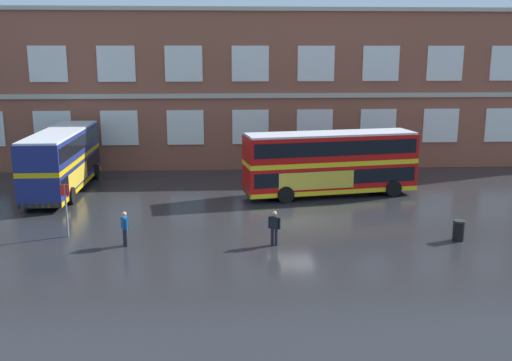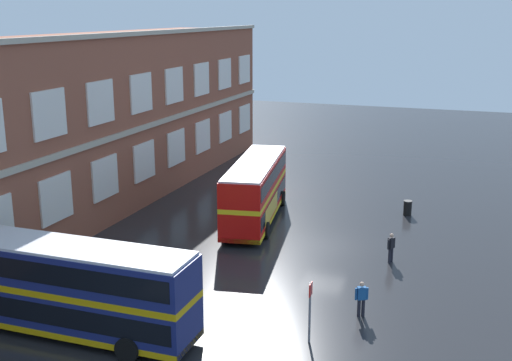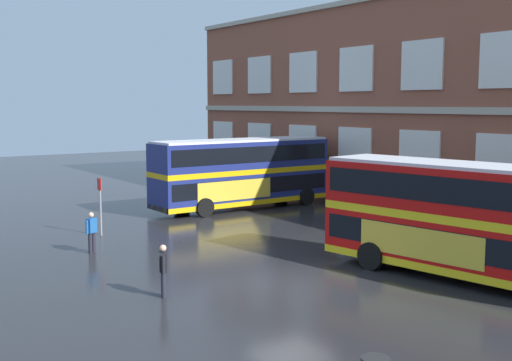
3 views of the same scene
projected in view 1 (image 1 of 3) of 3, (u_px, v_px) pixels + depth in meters
name	position (u px, v px, depth m)	size (l,w,h in m)	color
ground_plane	(288.00, 210.00, 33.85)	(120.00, 120.00, 0.00)	#232326
brick_terminal_building	(248.00, 89.00, 48.00)	(55.07, 8.19, 12.32)	brown
double_decker_near	(62.00, 160.00, 37.93)	(2.89, 11.01, 4.07)	navy
double_decker_middle	(330.00, 162.00, 36.94)	(11.27, 4.34, 4.07)	red
waiting_passenger	(274.00, 227.00, 27.58)	(0.61, 0.39, 1.70)	black
second_passenger	(125.00, 227.00, 27.48)	(0.39, 0.61, 1.70)	black
bus_stand_flag	(66.00, 205.00, 28.71)	(0.44, 0.10, 2.70)	slate
station_litter_bin	(459.00, 230.00, 28.36)	(0.60, 0.60, 1.03)	black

